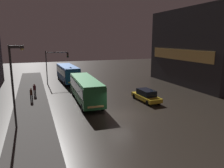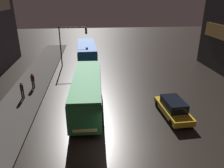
# 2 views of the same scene
# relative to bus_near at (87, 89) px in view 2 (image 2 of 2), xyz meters

# --- Properties ---
(ground_plane) EXTENTS (120.00, 120.00, 0.00)m
(ground_plane) POSITION_rel_bus_near_xyz_m (2.43, -6.18, -1.89)
(ground_plane) COLOR black
(sidewalk_left) EXTENTS (4.00, 48.00, 0.15)m
(sidewalk_left) POSITION_rel_bus_near_xyz_m (-6.57, 3.82, -1.82)
(sidewalk_left) COLOR #3D3A38
(sidewalk_left) RESTS_ON ground
(bus_near) EXTENTS (2.88, 10.60, 3.06)m
(bus_near) POSITION_rel_bus_near_xyz_m (0.00, 0.00, 0.00)
(bus_near) COLOR #236B38
(bus_near) RESTS_ON ground
(bus_far) EXTENTS (2.99, 9.87, 3.13)m
(bus_far) POSITION_rel_bus_near_xyz_m (-0.13, 13.93, 0.04)
(bus_far) COLOR #194793
(bus_far) RESTS_ON ground
(car_taxi) EXTENTS (2.04, 4.86, 1.55)m
(car_taxi) POSITION_rel_bus_near_xyz_m (7.43, -2.31, -1.10)
(car_taxi) COLOR gold
(car_taxi) RESTS_ON ground
(pedestrian_near) EXTENTS (0.46, 0.46, 1.70)m
(pedestrian_near) POSITION_rel_bus_near_xyz_m (-6.11, 5.04, -0.72)
(pedestrian_near) COLOR black
(pedestrian_near) RESTS_ON sidewalk_left
(pedestrian_mid) EXTENTS (0.46, 0.46, 1.70)m
(pedestrian_mid) POSITION_rel_bus_near_xyz_m (-6.55, 2.36, -0.76)
(pedestrian_mid) COLOR black
(pedestrian_mid) RESTS_ON sidewalk_left
(traffic_light_main) EXTENTS (4.02, 0.35, 5.92)m
(traffic_light_main) POSITION_rel_bus_near_xyz_m (-2.42, 13.55, 2.19)
(traffic_light_main) COLOR #2D2D2D
(traffic_light_main) RESTS_ON ground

